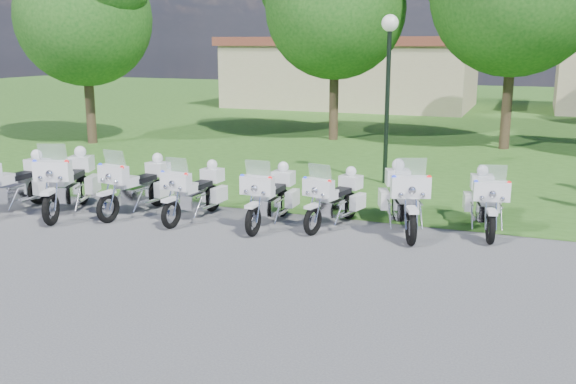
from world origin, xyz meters
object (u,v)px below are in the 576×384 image
(motorcycle_2, at_px, (138,185))
(motorcycle_3, at_px, (196,191))
(motorcycle_4, at_px, (271,195))
(motorcycle_7, at_px, (485,201))
(motorcycle_5, at_px, (335,198))
(motorcycle_1, at_px, (69,182))
(motorcycle_6, at_px, (403,197))
(lamp_post, at_px, (389,59))
(motorcycle_0, at_px, (14,182))

(motorcycle_2, distance_m, motorcycle_3, 1.45)
(motorcycle_2, bearing_deg, motorcycle_4, -168.73)
(motorcycle_7, bearing_deg, motorcycle_3, 0.70)
(motorcycle_3, distance_m, motorcycle_5, 3.07)
(motorcycle_2, bearing_deg, motorcycle_1, 28.10)
(motorcycle_3, height_order, motorcycle_4, motorcycle_4)
(motorcycle_6, bearing_deg, motorcycle_4, -8.45)
(lamp_post, bearing_deg, motorcycle_4, -105.34)
(motorcycle_4, distance_m, motorcycle_7, 4.42)
(motorcycle_6, bearing_deg, motorcycle_2, -12.88)
(motorcycle_4, height_order, motorcycle_5, motorcycle_4)
(motorcycle_4, bearing_deg, motorcycle_2, 3.74)
(motorcycle_4, bearing_deg, motorcycle_5, -162.34)
(motorcycle_5, height_order, lamp_post, lamp_post)
(motorcycle_4, height_order, lamp_post, lamp_post)
(motorcycle_0, distance_m, motorcycle_3, 4.27)
(motorcycle_0, relative_size, motorcycle_6, 1.02)
(motorcycle_0, xyz_separation_m, motorcycle_6, (8.58, 1.66, 0.02))
(motorcycle_6, relative_size, lamp_post, 0.52)
(motorcycle_6, height_order, lamp_post, lamp_post)
(motorcycle_3, bearing_deg, motorcycle_6, -165.49)
(motorcycle_1, bearing_deg, motorcycle_5, 173.07)
(motorcycle_3, distance_m, motorcycle_4, 1.73)
(motorcycle_4, bearing_deg, lamp_post, -105.35)
(motorcycle_1, xyz_separation_m, motorcycle_2, (1.45, 0.55, -0.07))
(motorcycle_7, bearing_deg, motorcycle_6, 8.73)
(motorcycle_5, height_order, motorcycle_6, motorcycle_6)
(motorcycle_3, bearing_deg, motorcycle_1, 17.01)
(motorcycle_0, xyz_separation_m, motorcycle_4, (5.89, 1.09, -0.04))
(motorcycle_1, bearing_deg, motorcycle_4, 171.18)
(motorcycle_4, xyz_separation_m, motorcycle_5, (1.29, 0.41, -0.03))
(motorcycle_1, xyz_separation_m, motorcycle_3, (2.90, 0.60, -0.10))
(motorcycle_1, height_order, motorcycle_7, motorcycle_1)
(motorcycle_1, height_order, lamp_post, lamp_post)
(motorcycle_7, relative_size, lamp_post, 0.49)
(motorcycle_0, height_order, motorcycle_1, motorcycle_1)
(motorcycle_2, xyz_separation_m, motorcycle_5, (4.47, 0.62, -0.05))
(motorcycle_2, relative_size, lamp_post, 0.51)
(motorcycle_0, bearing_deg, motorcycle_7, -166.04)
(motorcycle_5, relative_size, lamp_post, 0.46)
(motorcycle_7, distance_m, lamp_post, 5.47)
(motorcycle_0, xyz_separation_m, motorcycle_5, (7.18, 1.50, -0.08))
(motorcycle_0, relative_size, motorcycle_7, 1.07)
(motorcycle_3, xyz_separation_m, motorcycle_6, (4.41, 0.72, 0.08))
(motorcycle_2, distance_m, motorcycle_4, 3.18)
(motorcycle_2, distance_m, motorcycle_6, 5.92)
(motorcycle_7, height_order, lamp_post, lamp_post)
(motorcycle_4, height_order, motorcycle_6, motorcycle_6)
(motorcycle_2, xyz_separation_m, lamp_post, (4.52, 5.10, 2.72))
(motorcycle_7, bearing_deg, motorcycle_4, 3.57)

